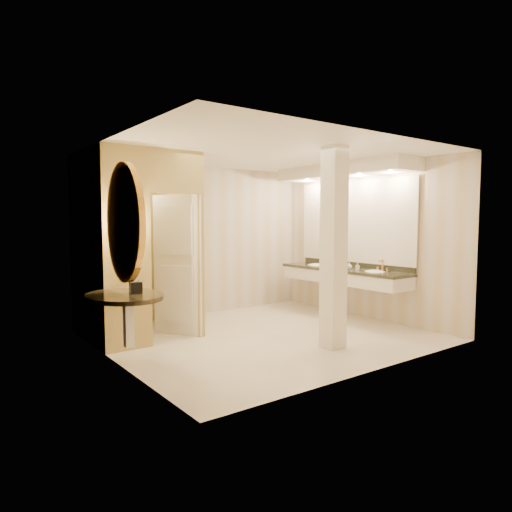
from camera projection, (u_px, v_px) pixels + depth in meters
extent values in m
plane|color=white|center=(266.00, 336.00, 6.83)|extent=(4.50, 4.50, 0.00)
plane|color=white|center=(266.00, 153.00, 6.61)|extent=(4.50, 4.50, 0.00)
cube|color=beige|center=(199.00, 241.00, 8.32)|extent=(4.50, 0.02, 2.70)
cube|color=beige|center=(374.00, 254.00, 5.12)|extent=(4.50, 0.02, 2.70)
cube|color=beige|center=(115.00, 252.00, 5.39)|extent=(0.02, 4.00, 2.70)
cube|color=beige|center=(366.00, 241.00, 8.05)|extent=(0.02, 4.00, 2.70)
cube|color=tan|center=(178.00, 244.00, 7.25)|extent=(0.10, 1.50, 2.70)
cube|color=tan|center=(126.00, 249.00, 5.98)|extent=(0.65, 0.10, 2.70)
cube|color=tan|center=(175.00, 172.00, 6.33)|extent=(0.80, 0.10, 0.60)
cube|color=white|center=(178.00, 266.00, 6.81)|extent=(0.48, 0.70, 2.10)
cylinder|color=gold|center=(128.00, 234.00, 5.91)|extent=(0.03, 0.03, 0.30)
cone|color=white|center=(128.00, 218.00, 5.89)|extent=(0.14, 0.14, 0.14)
cube|color=white|center=(343.00, 276.00, 8.13)|extent=(0.60, 2.56, 0.24)
cube|color=black|center=(343.00, 269.00, 8.12)|extent=(0.64, 2.60, 0.05)
cube|color=black|center=(354.00, 265.00, 8.28)|extent=(0.03, 2.56, 0.10)
ellipsoid|color=white|center=(375.00, 274.00, 7.56)|extent=(0.40, 0.44, 0.15)
cylinder|color=gold|center=(382.00, 266.00, 7.67)|extent=(0.03, 0.03, 0.22)
ellipsoid|color=white|center=(316.00, 267.00, 8.68)|extent=(0.40, 0.44, 0.15)
cylinder|color=gold|center=(324.00, 260.00, 8.79)|extent=(0.03, 0.03, 0.22)
cube|color=white|center=(355.00, 222.00, 8.21)|extent=(0.03, 2.56, 1.40)
cube|color=white|center=(345.00, 171.00, 7.98)|extent=(0.75, 2.76, 0.22)
cylinder|color=black|center=(125.00, 296.00, 5.26)|extent=(1.06, 1.06, 0.05)
cube|color=white|center=(129.00, 321.00, 5.31)|extent=(0.10, 0.10, 0.60)
cylinder|color=gold|center=(125.00, 223.00, 5.20)|extent=(0.07, 1.06, 1.06)
cylinder|color=white|center=(128.00, 223.00, 5.23)|extent=(0.02, 0.85, 0.85)
cube|color=white|center=(334.00, 248.00, 6.10)|extent=(0.27, 0.27, 2.70)
cube|color=black|center=(136.00, 287.00, 5.35)|extent=(0.15, 0.15, 0.13)
imported|color=white|center=(97.00, 310.00, 7.04)|extent=(0.52, 0.74, 0.69)
imported|color=beige|center=(357.00, 266.00, 7.79)|extent=(0.07, 0.08, 0.12)
imported|color=silver|center=(349.00, 266.00, 7.90)|extent=(0.13, 0.13, 0.13)
imported|color=#C6B28C|center=(340.00, 263.00, 8.08)|extent=(0.09, 0.09, 0.18)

